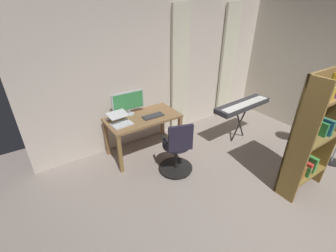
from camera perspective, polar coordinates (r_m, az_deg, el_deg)
name	(u,v)px	position (r m, az deg, el deg)	size (l,w,h in m)	color
ground_plane	(285,224)	(3.54, 26.86, -20.69)	(7.52, 7.52, 0.00)	gray
back_room_partition	(163,65)	(4.54, -1.32, 14.75)	(5.09, 0.10, 2.83)	beige
curtain_left_panel	(227,64)	(5.54, 14.45, 14.53)	(0.39, 0.06, 2.46)	beige
curtain_right_panel	(180,74)	(4.67, 2.87, 12.79)	(0.37, 0.06, 2.46)	beige
desk	(143,122)	(4.08, -6.20, 1.02)	(1.26, 0.68, 0.73)	olive
office_chair	(177,150)	(3.66, 2.30, -5.89)	(0.56, 0.56, 0.94)	black
computer_monitor	(128,102)	(4.06, -9.77, 5.86)	(0.59, 0.18, 0.41)	#B7BCC1
computer_keyboard	(153,116)	(4.01, -3.70, 2.46)	(0.38, 0.15, 0.02)	#333338
laptop	(120,121)	(3.84, -11.69, 1.33)	(0.35, 0.38, 0.16)	silver
computer_mouse	(107,119)	(4.01, -14.75, 1.56)	(0.06, 0.10, 0.04)	#B7BCC1
mug_tea	(113,115)	(4.06, -13.40, 2.66)	(0.13, 0.08, 0.11)	#3D9951
bookshelf	(312,135)	(3.71, 31.88, -1.83)	(0.78, 0.30, 1.78)	olive
piano_keyboard	(243,106)	(4.65, 17.93, 4.76)	(1.28, 0.39, 0.80)	black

